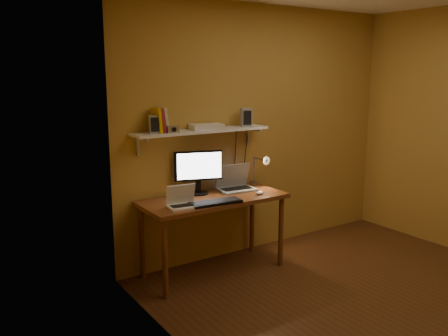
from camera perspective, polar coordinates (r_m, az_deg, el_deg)
room at (r=3.99m, az=18.92°, el=2.01°), size 3.44×3.24×2.64m
desk at (r=4.51m, az=-1.27°, el=-4.59°), size 1.40×0.60×0.75m
wall_shelf at (r=4.54m, az=-2.62°, el=4.44°), size 1.40×0.25×0.21m
monitor at (r=4.57m, az=-3.12°, el=-0.22°), size 0.45×0.25×0.42m
laptop at (r=4.76m, az=1.33°, el=-1.81°), size 0.38×0.29×0.26m
netbook at (r=4.18m, az=-5.06°, el=-3.96°), size 0.28×0.22×0.20m
keyboard at (r=4.27m, az=-1.01°, el=-4.17°), size 0.49×0.21×0.03m
mouse at (r=4.60m, az=4.31°, el=-2.99°), size 0.11×0.08×0.03m
desk_lamp at (r=4.91m, az=4.45°, el=0.24°), size 0.09×0.23×0.38m
speaker_left at (r=4.30m, az=-8.41°, el=5.25°), size 0.11×0.11×0.16m
speaker_right at (r=4.80m, az=2.64°, el=6.11°), size 0.13×0.13×0.18m
books at (r=4.33m, az=-7.74°, el=5.72°), size 0.12×0.16×0.22m
shelf_camera at (r=4.30m, az=-6.11°, el=4.66°), size 0.12×0.06×0.07m
router at (r=4.54m, az=-2.14°, el=4.98°), size 0.34×0.26×0.05m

